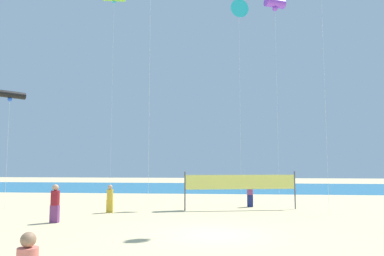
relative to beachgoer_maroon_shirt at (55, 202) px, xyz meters
The scene contains 10 objects.
ground_plane 8.32m from the beachgoer_maroon_shirt, 16.57° to the right, with size 120.00×120.00×0.00m, color #D1BC89.
ocean_band 29.02m from the beachgoer_maroon_shirt, 74.16° to the left, with size 120.00×20.00×0.01m, color #1E6B99.
beachgoer_maroon_shirt is the anchor object (origin of this frame).
beachgoer_plum_shirt 12.55m from the beachgoer_maroon_shirt, 37.32° to the left, with size 0.40×0.40×1.76m.
beachgoer_mustard_shirt 4.18m from the beachgoer_maroon_shirt, 68.63° to the left, with size 0.37×0.37×1.64m.
volleyball_net 11.08m from the beachgoer_maroon_shirt, 32.66° to the left, with size 7.01×1.58×2.40m.
kite_violet_tube 22.25m from the beachgoer_maroon_shirt, 42.21° to the left, with size 1.80×1.31×16.05m.
kite_cyan_delta 19.83m from the beachgoer_maroon_shirt, 47.68° to the left, with size 1.52×0.81×15.69m.
kite_black_tube 9.69m from the beachgoer_maroon_shirt, 139.54° to the left, with size 1.56×1.76×7.60m.
kite_lime_tube 24.54m from the beachgoer_maroon_shirt, 98.66° to the left, with size 2.23×0.86×19.32m.
Camera 1 is at (0.53, -15.37, 2.88)m, focal length 34.55 mm.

